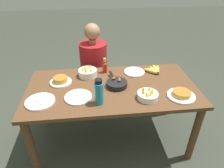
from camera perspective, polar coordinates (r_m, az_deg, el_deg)
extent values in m
plane|color=#383D33|center=(2.40, 0.00, -15.10)|extent=(14.00, 14.00, 0.00)
cube|color=brown|center=(1.95, 0.00, -1.18)|extent=(1.64, 0.83, 0.03)
cylinder|color=brown|center=(2.00, -21.98, -16.71)|extent=(0.07, 0.07, 0.68)
cylinder|color=brown|center=(2.13, 22.52, -13.13)|extent=(0.07, 0.07, 0.68)
cylinder|color=brown|center=(2.50, -18.55, -4.53)|extent=(0.07, 0.07, 0.68)
cylinder|color=brown|center=(2.61, 15.91, -2.36)|extent=(0.07, 0.07, 0.68)
ellipsoid|color=gold|center=(2.26, 12.89, 4.07)|extent=(0.09, 0.20, 0.04)
ellipsoid|color=gold|center=(2.26, 12.32, 4.15)|extent=(0.04, 0.20, 0.04)
ellipsoid|color=gold|center=(2.25, 11.83, 3.96)|extent=(0.08, 0.19, 0.03)
ellipsoid|color=gold|center=(2.23, 11.64, 3.73)|extent=(0.10, 0.16, 0.03)
ellipsoid|color=gold|center=(2.21, 11.10, 3.63)|extent=(0.16, 0.15, 0.04)
cylinder|color=#4C3819|center=(2.19, 12.95, 2.97)|extent=(0.02, 0.02, 0.04)
cylinder|color=black|center=(1.94, 1.40, -0.60)|extent=(0.20, 0.20, 0.01)
cylinder|color=black|center=(1.93, 1.41, 0.05)|extent=(0.20, 0.20, 0.04)
cylinder|color=black|center=(2.06, 0.00, 2.64)|extent=(0.05, 0.15, 0.02)
ellipsoid|color=brown|center=(1.95, 0.58, 1.70)|extent=(0.03, 0.04, 0.03)
ellipsoid|color=brown|center=(1.94, 2.19, 1.50)|extent=(0.03, 0.05, 0.02)
ellipsoid|color=brown|center=(1.91, 2.06, 0.99)|extent=(0.04, 0.03, 0.03)
ellipsoid|color=brown|center=(1.95, 0.41, 1.66)|extent=(0.05, 0.05, 0.03)
ellipsoid|color=brown|center=(1.93, 2.09, 1.28)|extent=(0.03, 0.04, 0.03)
cylinder|color=white|center=(2.06, -14.42, 0.53)|extent=(0.21, 0.21, 0.02)
cylinder|color=gold|center=(2.05, -14.53, 1.25)|extent=(0.14, 0.14, 0.04)
cylinder|color=#9F6624|center=(2.03, -14.62, 1.83)|extent=(0.14, 0.14, 0.00)
cylinder|color=white|center=(1.90, 19.12, -3.23)|extent=(0.25, 0.25, 0.02)
cylinder|color=gold|center=(1.89, 19.26, -2.57)|extent=(0.16, 0.16, 0.04)
cylinder|color=#9F6624|center=(1.88, 19.37, -2.07)|extent=(0.16, 0.16, 0.00)
cylinder|color=white|center=(1.84, -19.84, -4.73)|extent=(0.25, 0.25, 0.02)
cylinder|color=silver|center=(1.81, -20.17, -5.10)|extent=(0.09, 0.08, 0.01)
cube|color=silver|center=(1.86, -21.60, -4.24)|extent=(0.05, 0.04, 0.00)
cylinder|color=white|center=(2.19, 6.37, 3.44)|extent=(0.22, 0.22, 0.02)
cylinder|color=silver|center=(2.17, 6.67, 3.41)|extent=(0.08, 0.08, 0.01)
cube|color=silver|center=(2.20, 5.02, 4.01)|extent=(0.05, 0.05, 0.00)
cylinder|color=white|center=(1.81, -9.63, -3.70)|extent=(0.24, 0.24, 0.02)
cylinder|color=silver|center=(1.78, -9.63, -3.86)|extent=(0.03, 0.12, 0.01)
cube|color=silver|center=(1.86, -10.11, -2.35)|extent=(0.03, 0.05, 0.00)
cylinder|color=white|center=(1.79, 10.16, -3.31)|extent=(0.18, 0.18, 0.06)
cone|color=#F4A819|center=(1.77, 11.37, -2.00)|extent=(0.05, 0.05, 0.06)
cone|color=#F4A819|center=(1.80, 10.53, -1.34)|extent=(0.04, 0.04, 0.06)
cone|color=#F4A819|center=(1.79, 8.91, -1.33)|extent=(0.05, 0.05, 0.06)
cone|color=#F4A819|center=(1.75, 9.00, -2.11)|extent=(0.04, 0.04, 0.06)
cone|color=#F4A819|center=(1.73, 9.93, -2.91)|extent=(0.06, 0.05, 0.05)
cone|color=#F4A819|center=(1.75, 11.04, -2.81)|extent=(0.05, 0.04, 0.05)
cylinder|color=white|center=(2.12, -6.97, 3.18)|extent=(0.19, 0.19, 0.07)
cone|color=#F4A819|center=(2.09, -5.83, 4.34)|extent=(0.04, 0.05, 0.04)
cone|color=#F4A819|center=(2.12, -6.35, 5.04)|extent=(0.05, 0.05, 0.06)
cone|color=#F4A819|center=(2.12, -7.14, 4.78)|extent=(0.04, 0.04, 0.04)
cone|color=#F4A819|center=(2.11, -7.88, 4.68)|extent=(0.05, 0.05, 0.05)
cone|color=#F4A819|center=(2.08, -8.32, 4.13)|extent=(0.05, 0.05, 0.04)
cone|color=#F4A819|center=(2.04, -7.53, 3.90)|extent=(0.04, 0.04, 0.06)
cone|color=#F4A819|center=(2.05, -6.22, 3.79)|extent=(0.05, 0.05, 0.04)
cylinder|color=teal|center=(1.67, -3.73, -2.69)|extent=(0.08, 0.08, 0.20)
cylinder|color=black|center=(1.61, -3.88, 0.76)|extent=(0.06, 0.06, 0.04)
cylinder|color=#B72814|center=(2.17, -2.04, 4.58)|extent=(0.05, 0.05, 0.10)
cone|color=#B72814|center=(2.14, -2.07, 6.16)|extent=(0.05, 0.05, 0.03)
cylinder|color=gold|center=(2.12, -2.09, 6.93)|extent=(0.03, 0.03, 0.03)
cube|color=black|center=(2.78, -4.80, -2.26)|extent=(0.37, 0.37, 0.40)
cylinder|color=maroon|center=(2.55, -5.26, 6.18)|extent=(0.34, 0.34, 0.51)
cylinder|color=#9E7051|center=(2.44, -5.58, 12.05)|extent=(0.08, 0.08, 0.05)
sphere|color=#9E7051|center=(2.40, -5.74, 14.71)|extent=(0.19, 0.19, 0.19)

